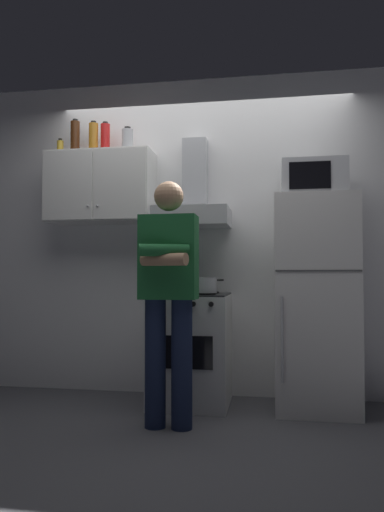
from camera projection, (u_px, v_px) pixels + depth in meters
The scene contains 14 objects.
ground_plane at pixel (192, 413), 3.49m from camera, with size 7.00×7.00×0.00m, color #4C4C51.
back_wall_tiled at pixel (203, 235), 4.13m from camera, with size 4.80×0.10×2.70m, color white.
upper_cabinet at pixel (101, 188), 4.06m from camera, with size 0.90×0.37×0.60m.
stove_oven at pixel (191, 348), 3.76m from camera, with size 0.60×0.62×0.87m.
range_hood at pixel (194, 203), 3.93m from camera, with size 0.60×0.44×0.75m.
refrigerator at pixel (315, 303), 3.62m from camera, with size 0.60×0.62×1.60m.
microwave at pixel (313, 180), 3.67m from camera, with size 0.48×0.37×0.28m.
person_standing at pixel (168, 291), 3.19m from camera, with size 0.38×0.33×1.64m.
cooking_pot at pixel (205, 285), 3.64m from camera, with size 0.28×0.18×0.11m.
bottle_canister_steel at pixel (127, 140), 4.03m from camera, with size 0.09×0.09×0.21m.
bottle_rum_dark at pixel (75, 137), 4.12m from camera, with size 0.08×0.08×0.30m.
bottle_soda_red at pixel (105, 139), 4.10m from camera, with size 0.08×0.08×0.27m.
bottle_liquor_amber at pixel (93, 138), 4.08m from camera, with size 0.08×0.08×0.27m.
bottle_spice_jar at pixel (60, 147), 4.13m from camera, with size 0.06×0.06×0.14m.
Camera 1 is at (0.58, -3.48, 1.02)m, focal length 33.58 mm.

